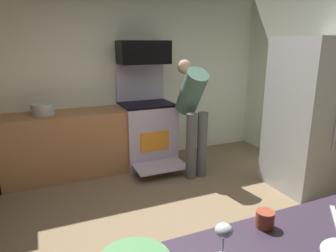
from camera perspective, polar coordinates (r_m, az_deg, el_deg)
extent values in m
cube|color=#816A4D|center=(3.08, 1.65, -20.91)|extent=(5.20, 4.80, 0.02)
cube|color=silver|center=(4.74, -10.42, 8.82)|extent=(5.20, 0.12, 2.60)
cube|color=#A77244|center=(4.44, -20.18, -3.53)|extent=(2.40, 0.60, 0.90)
cube|color=#BDB0C6|center=(4.66, -3.90, -1.63)|extent=(0.76, 0.64, 0.92)
cube|color=black|center=(4.55, -4.01, 4.11)|extent=(0.76, 0.64, 0.03)
cube|color=#BDB0C6|center=(4.77, -5.25, 8.24)|extent=(0.76, 0.06, 0.57)
cube|color=orange|center=(4.37, -2.46, -2.89)|extent=(0.44, 0.01, 0.28)
cube|color=#BDB0C6|center=(4.30, -1.44, -7.58)|extent=(0.72, 0.41, 0.03)
cube|color=black|center=(4.56, -4.62, 13.62)|extent=(0.74, 0.38, 0.33)
cube|color=#B9BEBB|center=(4.18, 25.16, 1.85)|extent=(0.84, 0.77, 1.89)
cylinder|color=#555555|center=(4.14, 4.34, -3.84)|extent=(0.14, 0.14, 0.92)
cylinder|color=#555555|center=(4.22, 6.39, -3.53)|extent=(0.14, 0.14, 0.92)
cylinder|color=#496F5E|center=(4.16, 4.44, 6.43)|extent=(0.30, 0.60, 0.69)
sphere|color=tan|center=(4.33, 3.10, 11.03)|extent=(0.20, 0.20, 0.20)
cylinder|color=silver|center=(1.43, 10.26, -21.37)|extent=(0.01, 0.01, 0.10)
ellipsoid|color=silver|center=(1.39, 10.42, -18.70)|extent=(0.08, 0.08, 0.06)
cylinder|color=#9B412A|center=(1.69, 17.72, -16.31)|extent=(0.09, 0.09, 0.09)
cube|color=#B7BABF|center=(1.91, 28.95, -14.99)|extent=(0.21, 0.22, 0.01)
cylinder|color=#B7B6B6|center=(4.31, -22.43, 2.90)|extent=(0.29, 0.29, 0.15)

